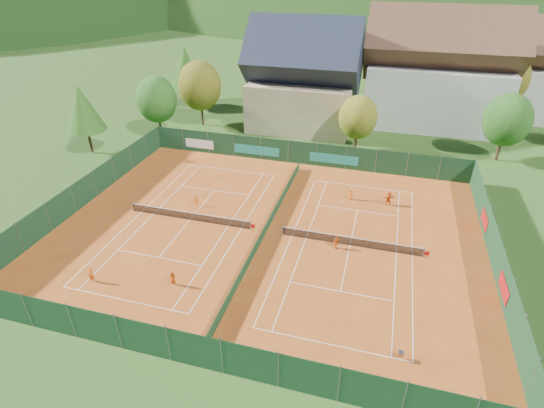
{
  "coord_description": "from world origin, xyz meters",
  "views": [
    {
      "loc": [
        9.65,
        -32.28,
        22.97
      ],
      "look_at": [
        0.0,
        2.0,
        2.0
      ],
      "focal_mm": 28.0,
      "sensor_mm": 36.0,
      "label": 1
    }
  ],
  "objects_px": {
    "hotel_block_b": "(527,75)",
    "player_left_mid": "(173,279)",
    "ball_hopper": "(401,354)",
    "player_right_far_b": "(389,198)",
    "chalet": "(304,82)",
    "player_right_far_a": "(351,194)",
    "player_left_near": "(91,275)",
    "player_right_near": "(336,242)",
    "hotel_block_a": "(437,76)",
    "player_left_far": "(196,201)"
  },
  "relations": [
    {
      "from": "player_left_near",
      "to": "player_right_near",
      "type": "distance_m",
      "value": 20.86
    },
    {
      "from": "chalet",
      "to": "player_left_mid",
      "type": "distance_m",
      "value": 39.84
    },
    {
      "from": "hotel_block_a",
      "to": "player_right_near",
      "type": "bearing_deg",
      "value": -104.07
    },
    {
      "from": "hotel_block_a",
      "to": "player_left_far",
      "type": "bearing_deg",
      "value": -126.41
    },
    {
      "from": "ball_hopper",
      "to": "hotel_block_b",
      "type": "bearing_deg",
      "value": 72.74
    },
    {
      "from": "chalet",
      "to": "hotel_block_b",
      "type": "distance_m",
      "value": 35.85
    },
    {
      "from": "hotel_block_a",
      "to": "player_left_near",
      "type": "xyz_separation_m",
      "value": [
        -27.59,
        -46.68,
        -6.69
      ]
    },
    {
      "from": "hotel_block_a",
      "to": "chalet",
      "type": "bearing_deg",
      "value": -162.47
    },
    {
      "from": "chalet",
      "to": "hotel_block_b",
      "type": "height_order",
      "value": "chalet"
    },
    {
      "from": "hotel_block_b",
      "to": "player_left_mid",
      "type": "distance_m",
      "value": 64.1
    },
    {
      "from": "ball_hopper",
      "to": "player_left_mid",
      "type": "height_order",
      "value": "player_left_mid"
    },
    {
      "from": "player_right_near",
      "to": "player_right_far_a",
      "type": "distance_m",
      "value": 9.34
    },
    {
      "from": "chalet",
      "to": "player_right_far_a",
      "type": "xyz_separation_m",
      "value": [
        10.0,
        -21.46,
        -6.0
      ]
    },
    {
      "from": "hotel_block_b",
      "to": "player_left_mid",
      "type": "xyz_separation_m",
      "value": [
        -35.05,
        -53.34,
        -5.95
      ]
    },
    {
      "from": "player_left_near",
      "to": "player_left_mid",
      "type": "relative_size",
      "value": 1.04
    },
    {
      "from": "chalet",
      "to": "player_left_mid",
      "type": "xyz_separation_m",
      "value": [
        -2.05,
        -39.34,
        -5.95
      ]
    },
    {
      "from": "player_left_near",
      "to": "player_right_far_b",
      "type": "bearing_deg",
      "value": 32.34
    },
    {
      "from": "hotel_block_b",
      "to": "ball_hopper",
      "type": "xyz_separation_m",
      "value": [
        -17.36,
        -55.87,
        -6.06
      ]
    },
    {
      "from": "hotel_block_b",
      "to": "player_left_mid",
      "type": "bearing_deg",
      "value": -123.31
    },
    {
      "from": "player_right_far_a",
      "to": "player_left_near",
      "type": "bearing_deg",
      "value": 42.87
    },
    {
      "from": "hotel_block_a",
      "to": "player_right_near",
      "type": "xyz_separation_m",
      "value": [
        -9.22,
        -36.79,
        -6.71
      ]
    },
    {
      "from": "player_right_far_a",
      "to": "hotel_block_b",
      "type": "bearing_deg",
      "value": -126.07
    },
    {
      "from": "ball_hopper",
      "to": "player_left_mid",
      "type": "xyz_separation_m",
      "value": [
        -17.69,
        2.53,
        0.11
      ]
    },
    {
      "from": "chalet",
      "to": "player_left_near",
      "type": "height_order",
      "value": "chalet"
    },
    {
      "from": "player_left_far",
      "to": "player_right_far_b",
      "type": "height_order",
      "value": "player_right_far_b"
    },
    {
      "from": "player_left_near",
      "to": "player_right_near",
      "type": "relative_size",
      "value": 1.03
    },
    {
      "from": "player_left_mid",
      "to": "chalet",
      "type": "bearing_deg",
      "value": 106.68
    },
    {
      "from": "player_right_far_b",
      "to": "player_right_far_a",
      "type": "bearing_deg",
      "value": -29.13
    },
    {
      "from": "ball_hopper",
      "to": "chalet",
      "type": "bearing_deg",
      "value": 110.48
    },
    {
      "from": "chalet",
      "to": "player_right_far_b",
      "type": "xyz_separation_m",
      "value": [
        14.0,
        -21.55,
        -5.84
      ]
    },
    {
      "from": "player_right_far_a",
      "to": "chalet",
      "type": "bearing_deg",
      "value": -68.11
    },
    {
      "from": "player_right_far_a",
      "to": "hotel_block_a",
      "type": "bearing_deg",
      "value": -111.25
    },
    {
      "from": "hotel_block_b",
      "to": "player_right_far_b",
      "type": "distance_m",
      "value": 40.73
    },
    {
      "from": "hotel_block_b",
      "to": "player_right_near",
      "type": "xyz_separation_m",
      "value": [
        -23.22,
        -44.79,
        -5.95
      ]
    },
    {
      "from": "player_left_near",
      "to": "player_right_far_a",
      "type": "distance_m",
      "value": 26.74
    },
    {
      "from": "player_left_near",
      "to": "player_right_far_a",
      "type": "xyz_separation_m",
      "value": [
        18.59,
        19.23,
        -0.07
      ]
    },
    {
      "from": "player_right_far_b",
      "to": "player_left_mid",
      "type": "bearing_deg",
      "value": 20.18
    },
    {
      "from": "player_left_near",
      "to": "player_left_far",
      "type": "height_order",
      "value": "player_left_near"
    },
    {
      "from": "player_left_far",
      "to": "hotel_block_a",
      "type": "bearing_deg",
      "value": -114.94
    },
    {
      "from": "player_left_mid",
      "to": "player_right_far_a",
      "type": "relative_size",
      "value": 1.07
    },
    {
      "from": "hotel_block_a",
      "to": "player_right_far_b",
      "type": "relative_size",
      "value": 13.83
    },
    {
      "from": "ball_hopper",
      "to": "player_right_near",
      "type": "distance_m",
      "value": 12.53
    },
    {
      "from": "ball_hopper",
      "to": "player_right_far_b",
      "type": "distance_m",
      "value": 20.38
    },
    {
      "from": "chalet",
      "to": "hotel_block_b",
      "type": "relative_size",
      "value": 0.94
    },
    {
      "from": "ball_hopper",
      "to": "player_left_near",
      "type": "relative_size",
      "value": 0.58
    },
    {
      "from": "player_right_near",
      "to": "hotel_block_a",
      "type": "bearing_deg",
      "value": 24.16
    },
    {
      "from": "hotel_block_b",
      "to": "ball_hopper",
      "type": "bearing_deg",
      "value": -107.26
    },
    {
      "from": "hotel_block_a",
      "to": "player_left_far",
      "type": "distance_m",
      "value": 41.84
    },
    {
      "from": "player_left_near",
      "to": "ball_hopper",
      "type": "bearing_deg",
      "value": -10.73
    },
    {
      "from": "ball_hopper",
      "to": "player_right_far_b",
      "type": "xyz_separation_m",
      "value": [
        -1.64,
        20.32,
        0.23
      ]
    }
  ]
}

